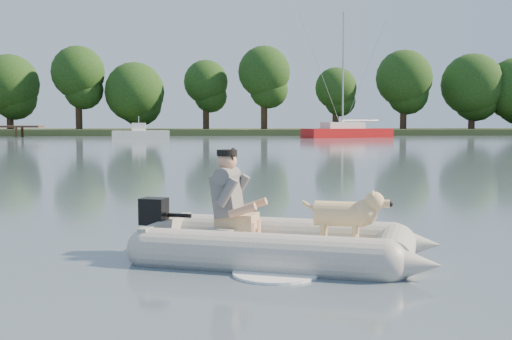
{
  "coord_description": "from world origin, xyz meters",
  "views": [
    {
      "loc": [
        -0.45,
        -6.98,
        1.47
      ],
      "look_at": [
        0.01,
        2.4,
        0.75
      ],
      "focal_mm": 45.0,
      "sensor_mm": 36.0,
      "label": 1
    }
  ],
  "objects": [
    {
      "name": "motorboat",
      "position": [
        -6.94,
        43.4,
        0.87
      ],
      "size": [
        4.69,
        2.18,
        1.92
      ],
      "primitive_type": null,
      "rotation": [
        0.0,
        0.0,
        0.1
      ],
      "color": "white",
      "rests_on": "water"
    },
    {
      "name": "sailboat",
      "position": [
        10.22,
        48.68,
        0.48
      ],
      "size": [
        8.36,
        5.12,
        11.04
      ],
      "rotation": [
        0.0,
        0.0,
        0.37
      ],
      "color": "#B31416",
      "rests_on": "water"
    },
    {
      "name": "shore_bank",
      "position": [
        0.0,
        62.0,
        0.25
      ],
      "size": [
        160.0,
        12.0,
        0.7
      ],
      "primitive_type": "cube",
      "color": "#47512D",
      "rests_on": "water"
    },
    {
      "name": "outboard_motor",
      "position": [
        -1.24,
        0.16,
        0.28
      ],
      "size": [
        0.43,
        0.36,
        0.71
      ],
      "primitive_type": null,
      "rotation": [
        0.0,
        0.0,
        -0.32
      ],
      "color": "black",
      "rests_on": "dinghy"
    },
    {
      "name": "water",
      "position": [
        0.0,
        0.0,
        0.0
      ],
      "size": [
        160.0,
        160.0,
        0.0
      ],
      "primitive_type": "plane",
      "color": "slate",
      "rests_on": "ground"
    },
    {
      "name": "dog",
      "position": [
        0.74,
        -0.45,
        0.46
      ],
      "size": [
        0.89,
        0.54,
        0.56
      ],
      "primitive_type": null,
      "rotation": [
        0.0,
        0.0,
        -0.32
      ],
      "color": "#D5B57B",
      "rests_on": "dinghy"
    },
    {
      "name": "treeline",
      "position": [
        9.01,
        61.06,
        5.32
      ],
      "size": [
        92.33,
        7.35,
        9.27
      ],
      "color": "#332316",
      "rests_on": "shore_bank"
    },
    {
      "name": "man",
      "position": [
        -0.41,
        -0.07,
        0.7
      ],
      "size": [
        0.79,
        0.73,
        0.97
      ],
      "primitive_type": null,
      "rotation": [
        0.0,
        0.0,
        -0.32
      ],
      "color": "slate",
      "rests_on": "dinghy"
    },
    {
      "name": "dinghy",
      "position": [
        0.17,
        -0.31,
        0.53
      ],
      "size": [
        5.24,
        4.62,
        1.25
      ],
      "primitive_type": null,
      "rotation": [
        0.0,
        0.0,
        -0.32
      ],
      "color": "gray",
      "rests_on": "water"
    }
  ]
}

